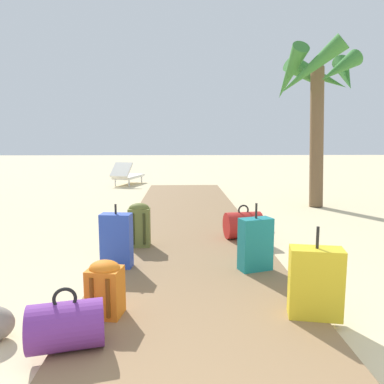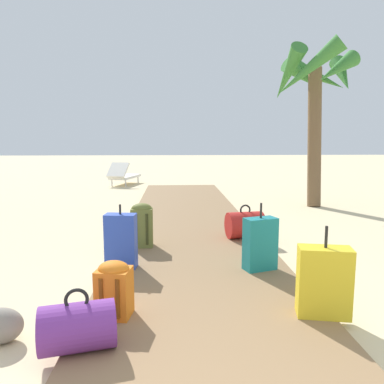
# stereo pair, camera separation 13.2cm
# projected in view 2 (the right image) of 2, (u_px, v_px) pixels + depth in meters

# --- Properties ---
(ground_plane) EXTENTS (60.00, 60.00, 0.00)m
(ground_plane) POSITION_uv_depth(u_px,v_px,m) (192.00, 245.00, 5.38)
(ground_plane) COLOR beige
(boardwalk) EXTENTS (2.09, 10.79, 0.08)m
(boardwalk) POSITION_uv_depth(u_px,v_px,m) (189.00, 226.00, 6.44)
(boardwalk) COLOR olive
(boardwalk) RESTS_ON ground
(backpack_olive) EXTENTS (0.29, 0.23, 0.59)m
(backpack_olive) POSITION_uv_depth(u_px,v_px,m) (142.00, 224.00, 5.02)
(backpack_olive) COLOR olive
(backpack_olive) RESTS_ON boardwalk
(suitcase_yellow) EXTENTS (0.45, 0.29, 0.76)m
(suitcase_yellow) POSITION_uv_depth(u_px,v_px,m) (324.00, 282.00, 3.05)
(suitcase_yellow) COLOR gold
(suitcase_yellow) RESTS_ON boardwalk
(suitcase_blue) EXTENTS (0.36, 0.22, 0.73)m
(suitcase_blue) POSITION_uv_depth(u_px,v_px,m) (121.00, 241.00, 4.19)
(suitcase_blue) COLOR #2847B7
(suitcase_blue) RESTS_ON boardwalk
(backpack_orange) EXTENTS (0.31, 0.28, 0.47)m
(backpack_orange) POSITION_uv_depth(u_px,v_px,m) (114.00, 287.00, 3.04)
(backpack_orange) COLOR orange
(backpack_orange) RESTS_ON boardwalk
(duffel_bag_red) EXTENTS (0.57, 0.46, 0.50)m
(duffel_bag_red) POSITION_uv_depth(u_px,v_px,m) (245.00, 225.00, 5.48)
(duffel_bag_red) COLOR red
(duffel_bag_red) RESTS_ON boardwalk
(suitcase_teal) EXTENTS (0.39, 0.28, 0.75)m
(suitcase_teal) POSITION_uv_depth(u_px,v_px,m) (260.00, 244.00, 4.13)
(suitcase_teal) COLOR #197A7F
(suitcase_teal) RESTS_ON boardwalk
(duffel_bag_purple) EXTENTS (0.57, 0.44, 0.45)m
(duffel_bag_purple) POSITION_uv_depth(u_px,v_px,m) (78.00, 327.00, 2.56)
(duffel_bag_purple) COLOR #6B2D84
(duffel_bag_purple) RESTS_ON boardwalk
(palm_tree_far_right) EXTENTS (2.07, 2.21, 3.55)m
(palm_tree_far_right) POSITION_uv_depth(u_px,v_px,m) (314.00, 88.00, 8.23)
(palm_tree_far_right) COLOR brown
(palm_tree_far_right) RESTS_ON ground
(lounge_chair) EXTENTS (0.99, 1.66, 0.77)m
(lounge_chair) POSITION_uv_depth(u_px,v_px,m) (124.00, 175.00, 12.41)
(lounge_chair) COLOR white
(lounge_chair) RESTS_ON ground
(rock_left_far) EXTENTS (0.35, 0.27, 0.27)m
(rock_left_far) POSITION_uv_depth(u_px,v_px,m) (0.00, 326.00, 2.80)
(rock_left_far) COLOR gray
(rock_left_far) RESTS_ON ground
(rock_right_mid) EXTENTS (0.21, 0.22, 0.14)m
(rock_right_mid) POSITION_uv_depth(u_px,v_px,m) (267.00, 227.00, 6.24)
(rock_right_mid) COLOR slate
(rock_right_mid) RESTS_ON ground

